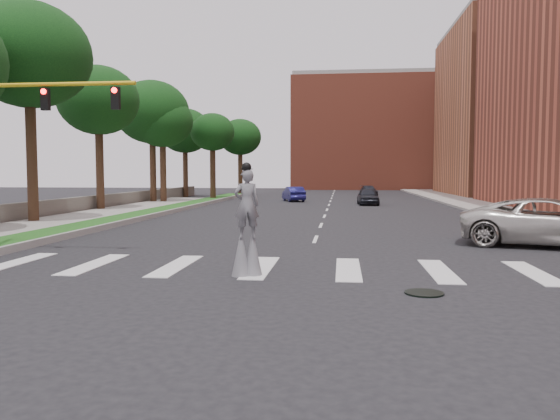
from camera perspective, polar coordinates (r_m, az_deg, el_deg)
The scene contains 22 objects.
ground_plane at distance 15.09m, azimuth 2.27°, elevation -6.80°, with size 160.00×160.00×0.00m, color black.
grass_median at distance 37.09m, azimuth -13.38°, elevation -0.29°, with size 2.00×60.00×0.25m, color #1A4F16.
median_curb at distance 36.75m, azimuth -11.84°, elevation -0.28°, with size 0.20×60.00×0.28m, color gray.
sidewalk_left at distance 29.40m, azimuth -25.58°, elevation -1.74°, with size 4.00×60.00×0.18m, color gray.
sidewalk_right at distance 41.49m, azimuth 22.43°, elevation -0.09°, with size 5.00×90.00×0.18m, color gray.
stone_wall at distance 41.05m, azimuth -19.68°, elevation 0.59°, with size 0.50×56.00×1.10m, color #5C574F.
manhole at distance 13.23m, azimuth 14.83°, elevation -8.38°, with size 0.90×0.90×0.04m, color black.
building_far at distance 72.26m, azimuth 23.59°, elevation 9.37°, with size 16.00×22.00×20.00m, color #BE6946.
building_backdrop at distance 93.12m, azimuth 9.56°, elevation 7.75°, with size 26.00×14.00×18.00m, color #A84B34.
traffic_signal at distance 20.88m, azimuth -25.10°, elevation 7.26°, with size 5.30×0.23×6.20m.
stilt_performer at distance 14.82m, azimuth -3.49°, elevation -2.06°, with size 0.82×0.65×3.09m.
suv_crossing at distance 23.08m, azimuth 26.51°, elevation -1.18°, with size 3.03×6.57×1.83m, color beige.
car_near at distance 47.63m, azimuth 9.16°, elevation 1.41°, with size 1.69×4.20×1.43m, color black.
car_mid at distance 52.74m, azimuth 1.43°, elevation 1.69°, with size 1.49×4.26×1.40m, color navy.
car_far at distance 65.16m, azimuth 9.24°, elevation 2.00°, with size 1.71×4.21×1.22m, color black.
tree_2 at distance 33.22m, azimuth -24.79°, elevation 14.42°, with size 6.62×6.62×11.91m.
tree_3 at distance 41.78m, azimuth -18.46°, elevation 10.76°, with size 5.79×5.79×10.41m.
tree_4 at distance 51.10m, azimuth -13.22°, elevation 9.89°, with size 6.65×6.65×11.03m.
tree_5 at distance 62.60m, azimuth -9.90°, elevation 8.12°, with size 5.85×5.85×9.92m.
tree_6 at distance 55.04m, azimuth -7.07°, elevation 7.99°, with size 4.38×4.38×8.65m.
tree_7 at distance 67.38m, azimuth -4.19°, elevation 7.56°, with size 5.18×5.18×9.29m.
tree_8 at distance 50.63m, azimuth -12.19°, elevation 8.98°, with size 5.46×5.46×9.68m.
Camera 1 is at (1.08, -14.79, 2.83)m, focal length 35.00 mm.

